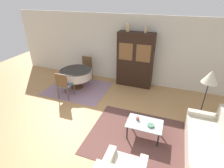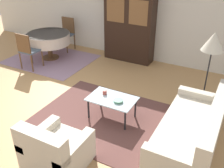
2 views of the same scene
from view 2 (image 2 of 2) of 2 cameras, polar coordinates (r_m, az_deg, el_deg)
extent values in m
plane|color=tan|center=(5.51, -15.81, -6.13)|extent=(14.00, 14.00, 0.00)
cube|color=beige|center=(7.73, 1.75, 16.03)|extent=(10.00, 0.06, 2.70)
cube|color=brown|center=(5.17, -1.55, -7.39)|extent=(2.60, 2.11, 0.01)
cube|color=gray|center=(7.89, -13.14, 5.28)|extent=(2.32, 1.86, 0.01)
cube|color=beige|center=(4.62, 16.25, -10.54)|extent=(0.90, 2.03, 0.42)
cube|color=beige|center=(4.34, 21.52, -7.24)|extent=(0.20, 2.03, 0.44)
cube|color=beige|center=(3.74, 13.29, -15.55)|extent=(0.90, 0.16, 0.12)
cube|color=beige|center=(5.24, 19.09, -2.31)|extent=(0.90, 0.16, 0.12)
cube|color=beige|center=(4.20, -11.60, -14.61)|extent=(0.83, 0.83, 0.42)
cube|color=beige|center=(3.76, -15.30, -12.74)|extent=(0.83, 0.20, 0.42)
cube|color=beige|center=(4.21, -15.57, -10.24)|extent=(0.16, 0.83, 0.12)
cube|color=beige|center=(3.86, -8.01, -13.51)|extent=(0.16, 0.83, 0.12)
cylinder|color=black|center=(5.07, -5.14, -5.40)|extent=(0.04, 0.04, 0.41)
cylinder|color=black|center=(4.75, 2.86, -7.92)|extent=(0.04, 0.04, 0.41)
cylinder|color=black|center=(5.39, -2.50, -3.01)|extent=(0.04, 0.04, 0.41)
cylinder|color=black|center=(5.10, 5.11, -5.19)|extent=(0.04, 0.04, 0.41)
cube|color=silver|center=(4.94, 0.00, -3.24)|extent=(0.90, 0.58, 0.02)
cube|color=black|center=(7.38, 3.88, 13.04)|extent=(1.37, 0.44, 2.12)
cube|color=brown|center=(7.23, 0.74, 15.81)|extent=(0.52, 0.01, 0.64)
cube|color=brown|center=(6.96, 5.73, 15.16)|extent=(0.52, 0.01, 0.64)
cylinder|color=brown|center=(7.98, -13.18, 5.68)|extent=(0.48, 0.48, 0.03)
cylinder|color=brown|center=(7.90, -13.35, 7.06)|extent=(0.14, 0.14, 0.44)
cylinder|color=beige|center=(7.78, -13.66, 9.61)|extent=(1.22, 1.22, 0.30)
cylinder|color=beige|center=(7.74, -13.77, 10.55)|extent=(1.23, 1.23, 0.03)
cylinder|color=brown|center=(7.67, -17.14, 5.96)|extent=(0.04, 0.04, 0.47)
cylinder|color=brown|center=(7.40, -14.88, 5.46)|extent=(0.04, 0.04, 0.47)
cylinder|color=brown|center=(7.42, -19.27, 4.83)|extent=(0.04, 0.04, 0.47)
cylinder|color=brown|center=(7.14, -17.01, 4.28)|extent=(0.04, 0.04, 0.47)
cube|color=#475666|center=(7.31, -17.36, 6.96)|extent=(0.44, 0.44, 0.04)
cube|color=brown|center=(7.10, -18.78, 8.34)|extent=(0.44, 0.04, 0.48)
cylinder|color=brown|center=(8.16, -9.79, 8.22)|extent=(0.04, 0.04, 0.47)
cylinder|color=brown|center=(8.41, -12.01, 8.61)|extent=(0.04, 0.04, 0.47)
cylinder|color=brown|center=(8.47, -8.13, 9.09)|extent=(0.04, 0.04, 0.47)
cylinder|color=brown|center=(8.70, -10.33, 9.46)|extent=(0.04, 0.04, 0.47)
cube|color=#475666|center=(8.35, -10.22, 10.49)|extent=(0.44, 0.44, 0.04)
cube|color=brown|center=(8.43, -9.53, 12.56)|extent=(0.44, 0.04, 0.48)
cylinder|color=black|center=(5.90, 18.91, -4.00)|extent=(0.28, 0.28, 0.02)
cylinder|color=black|center=(5.61, 19.89, 1.32)|extent=(0.03, 0.03, 1.21)
cone|color=beige|center=(5.32, 21.25, 8.60)|extent=(0.43, 0.43, 0.36)
cylinder|color=#9E4238|center=(5.05, -1.61, -1.81)|extent=(0.08, 0.08, 0.08)
cylinder|color=#4C7A60|center=(4.82, 1.37, -3.73)|extent=(0.17, 0.17, 0.04)
camera|label=1|loc=(1.63, -65.19, 26.94)|focal=28.00mm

